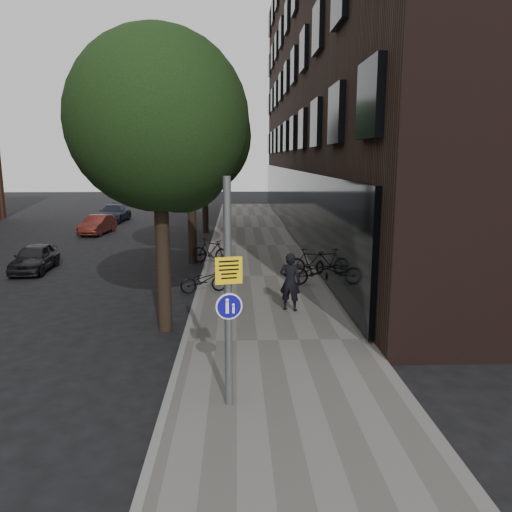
{
  "coord_description": "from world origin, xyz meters",
  "views": [
    {
      "loc": [
        -0.73,
        -7.98,
        4.4
      ],
      "look_at": [
        -0.25,
        4.24,
        2.0
      ],
      "focal_mm": 35.0,
      "sensor_mm": 36.0,
      "label": 1
    }
  ],
  "objects_px": {
    "pedestrian": "(290,282)",
    "parked_car_near": "(35,258)",
    "parked_bike_facade_near": "(317,271)",
    "signpost": "(228,294)"
  },
  "relations": [
    {
      "from": "pedestrian",
      "to": "parked_car_near",
      "type": "height_order",
      "value": "pedestrian"
    },
    {
      "from": "signpost",
      "to": "parked_bike_facade_near",
      "type": "xyz_separation_m",
      "value": [
        2.88,
        8.35,
        -1.54
      ]
    },
    {
      "from": "parked_bike_facade_near",
      "to": "signpost",
      "type": "bearing_deg",
      "value": 164.25
    },
    {
      "from": "signpost",
      "to": "parked_car_near",
      "type": "relative_size",
      "value": 1.26
    },
    {
      "from": "parked_bike_facade_near",
      "to": "parked_car_near",
      "type": "height_order",
      "value": "parked_car_near"
    },
    {
      "from": "signpost",
      "to": "pedestrian",
      "type": "bearing_deg",
      "value": 60.74
    },
    {
      "from": "signpost",
      "to": "pedestrian",
      "type": "height_order",
      "value": "signpost"
    },
    {
      "from": "pedestrian",
      "to": "parked_bike_facade_near",
      "type": "bearing_deg",
      "value": -92.8
    },
    {
      "from": "pedestrian",
      "to": "parked_bike_facade_near",
      "type": "xyz_separation_m",
      "value": [
        1.22,
        2.83,
        -0.35
      ]
    },
    {
      "from": "signpost",
      "to": "parked_bike_facade_near",
      "type": "bearing_deg",
      "value": 58.45
    }
  ]
}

